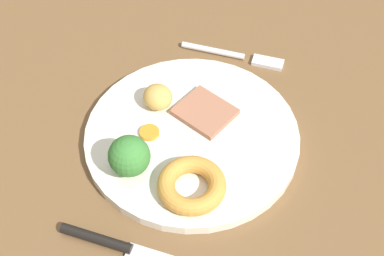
{
  "coord_description": "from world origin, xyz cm",
  "views": [
    {
      "loc": [
        45.41,
        12.84,
        59.42
      ],
      "look_at": [
        2.73,
        1.82,
        6.0
      ],
      "focal_mm": 51.5,
      "sensor_mm": 36.0,
      "label": 1
    }
  ],
  "objects_px": {
    "dinner_plate": "(192,136)",
    "knife": "(124,248)",
    "meat_slice_main": "(205,112)",
    "broccoli_floret": "(129,156)",
    "carrot_coin_front": "(149,133)",
    "fork": "(235,55)",
    "roast_potato_left": "(158,97)",
    "yorkshire_pudding": "(192,185)"
  },
  "relations": [
    {
      "from": "roast_potato_left",
      "to": "broccoli_floret",
      "type": "xyz_separation_m",
      "value": [
        0.11,
        -0.0,
        0.01
      ]
    },
    {
      "from": "dinner_plate",
      "to": "roast_potato_left",
      "type": "xyz_separation_m",
      "value": [
        -0.04,
        -0.06,
        0.02
      ]
    },
    {
      "from": "broccoli_floret",
      "to": "fork",
      "type": "bearing_deg",
      "value": 161.84
    },
    {
      "from": "dinner_plate",
      "to": "meat_slice_main",
      "type": "distance_m",
      "value": 0.04
    },
    {
      "from": "yorkshire_pudding",
      "to": "roast_potato_left",
      "type": "distance_m",
      "value": 0.14
    },
    {
      "from": "yorkshire_pudding",
      "to": "carrot_coin_front",
      "type": "relative_size",
      "value": 3.21
    },
    {
      "from": "meat_slice_main",
      "to": "yorkshire_pudding",
      "type": "distance_m",
      "value": 0.12
    },
    {
      "from": "carrot_coin_front",
      "to": "broccoli_floret",
      "type": "height_order",
      "value": "broccoli_floret"
    },
    {
      "from": "dinner_plate",
      "to": "knife",
      "type": "relative_size",
      "value": 1.48
    },
    {
      "from": "carrot_coin_front",
      "to": "broccoli_floret",
      "type": "relative_size",
      "value": 0.46
    },
    {
      "from": "meat_slice_main",
      "to": "carrot_coin_front",
      "type": "distance_m",
      "value": 0.08
    },
    {
      "from": "meat_slice_main",
      "to": "fork",
      "type": "distance_m",
      "value": 0.13
    },
    {
      "from": "meat_slice_main",
      "to": "roast_potato_left",
      "type": "distance_m",
      "value": 0.06
    },
    {
      "from": "meat_slice_main",
      "to": "broccoli_floret",
      "type": "relative_size",
      "value": 1.25
    },
    {
      "from": "broccoli_floret",
      "to": "knife",
      "type": "distance_m",
      "value": 0.1
    },
    {
      "from": "meat_slice_main",
      "to": "fork",
      "type": "xyz_separation_m",
      "value": [
        -0.13,
        0.01,
        -0.01
      ]
    },
    {
      "from": "dinner_plate",
      "to": "meat_slice_main",
      "type": "xyz_separation_m",
      "value": [
        -0.04,
        0.01,
        0.01
      ]
    },
    {
      "from": "dinner_plate",
      "to": "broccoli_floret",
      "type": "distance_m",
      "value": 0.1
    },
    {
      "from": "dinner_plate",
      "to": "carrot_coin_front",
      "type": "relative_size",
      "value": 10.89
    },
    {
      "from": "roast_potato_left",
      "to": "fork",
      "type": "height_order",
      "value": "roast_potato_left"
    },
    {
      "from": "broccoli_floret",
      "to": "knife",
      "type": "height_order",
      "value": "broccoli_floret"
    },
    {
      "from": "roast_potato_left",
      "to": "broccoli_floret",
      "type": "bearing_deg",
      "value": -0.32
    },
    {
      "from": "dinner_plate",
      "to": "yorkshire_pudding",
      "type": "distance_m",
      "value": 0.09
    },
    {
      "from": "meat_slice_main",
      "to": "knife",
      "type": "relative_size",
      "value": 0.37
    },
    {
      "from": "meat_slice_main",
      "to": "broccoli_floret",
      "type": "distance_m",
      "value": 0.13
    },
    {
      "from": "broccoli_floret",
      "to": "fork",
      "type": "height_order",
      "value": "broccoli_floret"
    },
    {
      "from": "broccoli_floret",
      "to": "carrot_coin_front",
      "type": "bearing_deg",
      "value": 176.15
    },
    {
      "from": "meat_slice_main",
      "to": "carrot_coin_front",
      "type": "bearing_deg",
      "value": -50.33
    },
    {
      "from": "knife",
      "to": "meat_slice_main",
      "type": "bearing_deg",
      "value": 82.36
    },
    {
      "from": "dinner_plate",
      "to": "fork",
      "type": "relative_size",
      "value": 1.79
    },
    {
      "from": "roast_potato_left",
      "to": "carrot_coin_front",
      "type": "height_order",
      "value": "roast_potato_left"
    },
    {
      "from": "carrot_coin_front",
      "to": "fork",
      "type": "bearing_deg",
      "value": 157.45
    },
    {
      "from": "dinner_plate",
      "to": "knife",
      "type": "distance_m",
      "value": 0.17
    },
    {
      "from": "yorkshire_pudding",
      "to": "knife",
      "type": "relative_size",
      "value": 0.44
    },
    {
      "from": "dinner_plate",
      "to": "knife",
      "type": "xyz_separation_m",
      "value": [
        0.17,
        -0.03,
        -0.0
      ]
    },
    {
      "from": "meat_slice_main",
      "to": "yorkshire_pudding",
      "type": "bearing_deg",
      "value": 6.19
    },
    {
      "from": "carrot_coin_front",
      "to": "fork",
      "type": "relative_size",
      "value": 0.16
    },
    {
      "from": "carrot_coin_front",
      "to": "knife",
      "type": "bearing_deg",
      "value": 6.53
    },
    {
      "from": "roast_potato_left",
      "to": "broccoli_floret",
      "type": "distance_m",
      "value": 0.11
    },
    {
      "from": "carrot_coin_front",
      "to": "yorkshire_pudding",
      "type": "bearing_deg",
      "value": 46.67
    },
    {
      "from": "dinner_plate",
      "to": "yorkshire_pudding",
      "type": "xyz_separation_m",
      "value": [
        0.08,
        0.02,
        0.02
      ]
    },
    {
      "from": "roast_potato_left",
      "to": "fork",
      "type": "distance_m",
      "value": 0.15
    }
  ]
}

